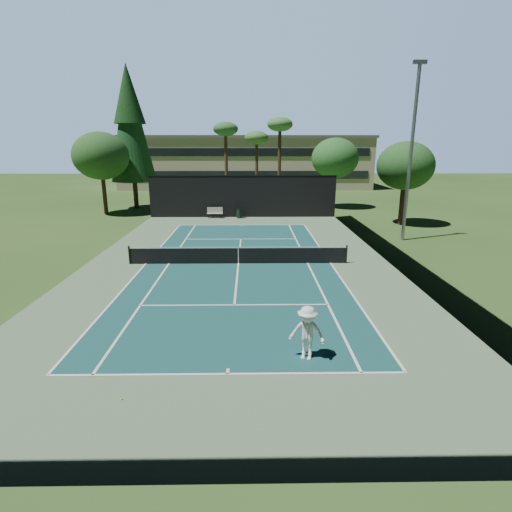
{
  "coord_description": "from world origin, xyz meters",
  "views": [
    {
      "loc": [
        0.71,
        -22.68,
        6.75
      ],
      "look_at": [
        1.0,
        -3.0,
        1.3
      ],
      "focal_mm": 28.0,
      "sensor_mm": 36.0,
      "label": 1
    }
  ],
  "objects_px": {
    "tennis_net": "(238,255)",
    "tennis_ball_c": "(241,256)",
    "player": "(307,333)",
    "tennis_ball_b": "(227,256)",
    "tennis_ball_a": "(122,399)",
    "trash_bin": "(239,213)",
    "tennis_ball_d": "(172,251)",
    "park_bench": "(215,212)"
  },
  "relations": [
    {
      "from": "tennis_net",
      "to": "tennis_ball_c",
      "type": "height_order",
      "value": "tennis_net"
    },
    {
      "from": "player",
      "to": "tennis_ball_b",
      "type": "bearing_deg",
      "value": 123.34
    },
    {
      "from": "player",
      "to": "tennis_ball_a",
      "type": "xyz_separation_m",
      "value": [
        -5.38,
        -2.15,
        -0.89
      ]
    },
    {
      "from": "player",
      "to": "trash_bin",
      "type": "xyz_separation_m",
      "value": [
        -2.87,
        26.4,
        -0.44
      ]
    },
    {
      "from": "tennis_net",
      "to": "trash_bin",
      "type": "bearing_deg",
      "value": 91.23
    },
    {
      "from": "tennis_ball_a",
      "to": "tennis_ball_c",
      "type": "bearing_deg",
      "value": 78.64
    },
    {
      "from": "tennis_ball_d",
      "to": "trash_bin",
      "type": "distance_m",
      "value": 13.12
    },
    {
      "from": "tennis_ball_a",
      "to": "player",
      "type": "bearing_deg",
      "value": 21.77
    },
    {
      "from": "player",
      "to": "park_bench",
      "type": "bearing_deg",
      "value": 119.68
    },
    {
      "from": "tennis_net",
      "to": "tennis_ball_a",
      "type": "relative_size",
      "value": 216.93
    },
    {
      "from": "tennis_ball_b",
      "to": "trash_bin",
      "type": "bearing_deg",
      "value": 88.19
    },
    {
      "from": "tennis_ball_a",
      "to": "park_bench",
      "type": "xyz_separation_m",
      "value": [
        0.14,
        28.74,
        0.52
      ]
    },
    {
      "from": "trash_bin",
      "to": "park_bench",
      "type": "bearing_deg",
      "value": 175.42
    },
    {
      "from": "tennis_ball_c",
      "to": "park_bench",
      "type": "xyz_separation_m",
      "value": [
        -2.8,
        14.08,
        0.51
      ]
    },
    {
      "from": "tennis_ball_d",
      "to": "tennis_ball_a",
      "type": "bearing_deg",
      "value": -84.15
    },
    {
      "from": "tennis_ball_b",
      "to": "trash_bin",
      "type": "distance_m",
      "value": 13.89
    },
    {
      "from": "tennis_net",
      "to": "tennis_ball_b",
      "type": "xyz_separation_m",
      "value": [
        -0.77,
        1.56,
        -0.52
      ]
    },
    {
      "from": "tennis_net",
      "to": "tennis_ball_c",
      "type": "relative_size",
      "value": 173.28
    },
    {
      "from": "tennis_net",
      "to": "tennis_ball_c",
      "type": "bearing_deg",
      "value": 86.31
    },
    {
      "from": "tennis_ball_b",
      "to": "tennis_ball_d",
      "type": "height_order",
      "value": "tennis_ball_b"
    },
    {
      "from": "tennis_net",
      "to": "tennis_ball_d",
      "type": "bearing_deg",
      "value": 146.24
    },
    {
      "from": "tennis_ball_a",
      "to": "trash_bin",
      "type": "distance_m",
      "value": 28.66
    },
    {
      "from": "player",
      "to": "tennis_ball_c",
      "type": "relative_size",
      "value": 24.68
    },
    {
      "from": "tennis_net",
      "to": "tennis_ball_d",
      "type": "relative_size",
      "value": 196.32
    },
    {
      "from": "tennis_ball_a",
      "to": "tennis_ball_b",
      "type": "bearing_deg",
      "value": 81.96
    },
    {
      "from": "tennis_ball_a",
      "to": "trash_bin",
      "type": "relative_size",
      "value": 0.06
    },
    {
      "from": "park_bench",
      "to": "trash_bin",
      "type": "distance_m",
      "value": 2.38
    },
    {
      "from": "tennis_ball_a",
      "to": "tennis_ball_b",
      "type": "relative_size",
      "value": 0.8
    },
    {
      "from": "tennis_net",
      "to": "player",
      "type": "bearing_deg",
      "value": -76.97
    },
    {
      "from": "tennis_ball_d",
      "to": "park_bench",
      "type": "height_order",
      "value": "park_bench"
    },
    {
      "from": "player",
      "to": "tennis_ball_b",
      "type": "height_order",
      "value": "player"
    },
    {
      "from": "player",
      "to": "tennis_ball_a",
      "type": "height_order",
      "value": "player"
    },
    {
      "from": "tennis_net",
      "to": "tennis_ball_b",
      "type": "relative_size",
      "value": 172.48
    },
    {
      "from": "tennis_ball_a",
      "to": "trash_bin",
      "type": "xyz_separation_m",
      "value": [
        2.51,
        28.55,
        0.45
      ]
    },
    {
      "from": "tennis_ball_a",
      "to": "tennis_ball_b",
      "type": "distance_m",
      "value": 14.82
    },
    {
      "from": "tennis_ball_b",
      "to": "park_bench",
      "type": "xyz_separation_m",
      "value": [
        -1.93,
        14.07,
        0.51
      ]
    },
    {
      "from": "player",
      "to": "tennis_ball_d",
      "type": "bearing_deg",
      "value": 135.26
    },
    {
      "from": "tennis_ball_c",
      "to": "park_bench",
      "type": "distance_m",
      "value": 14.37
    },
    {
      "from": "tennis_ball_d",
      "to": "park_bench",
      "type": "relative_size",
      "value": 0.04
    },
    {
      "from": "tennis_ball_d",
      "to": "trash_bin",
      "type": "xyz_separation_m",
      "value": [
        4.16,
        12.43,
        0.45
      ]
    },
    {
      "from": "tennis_ball_a",
      "to": "park_bench",
      "type": "distance_m",
      "value": 28.74
    },
    {
      "from": "tennis_ball_b",
      "to": "park_bench",
      "type": "relative_size",
      "value": 0.05
    }
  ]
}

